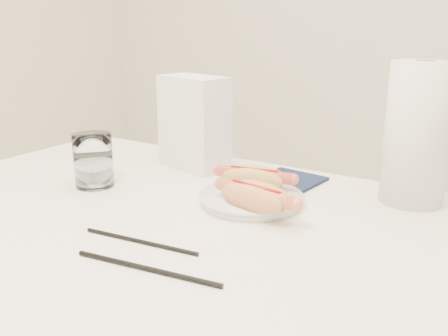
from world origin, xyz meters
The scene contains 10 objects.
table centered at (0.00, 0.00, 0.69)m, with size 1.20×0.80×0.75m.
plate centered at (0.10, 0.13, 0.76)m, with size 0.19×0.19×0.02m, color silver.
hotdog_left centered at (0.08, 0.18, 0.79)m, with size 0.16×0.08×0.04m.
hotdog_right centered at (0.14, 0.07, 0.79)m, with size 0.17×0.09×0.05m.
water_glass centered at (-0.24, 0.04, 0.81)m, with size 0.08×0.08×0.11m, color silver.
chopstick_near centered at (0.03, -0.12, 0.75)m, with size 0.01×0.01×0.21m, color black.
chopstick_far centered at (0.10, -0.19, 0.75)m, with size 0.01×0.01×0.24m, color black.
napkin_box centered at (-0.14, 0.28, 0.86)m, with size 0.16×0.09×0.22m, color silver.
navy_napkin centered at (0.10, 0.29, 0.75)m, with size 0.13×0.13×0.01m, color #111A36.
paper_towel_roll centered at (0.35, 0.31, 0.89)m, with size 0.12×0.12×0.27m, color silver.
Camera 1 is at (0.54, -0.67, 1.09)m, focal length 39.91 mm.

